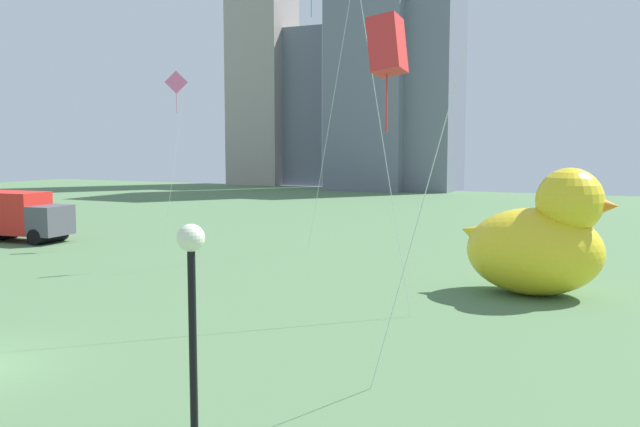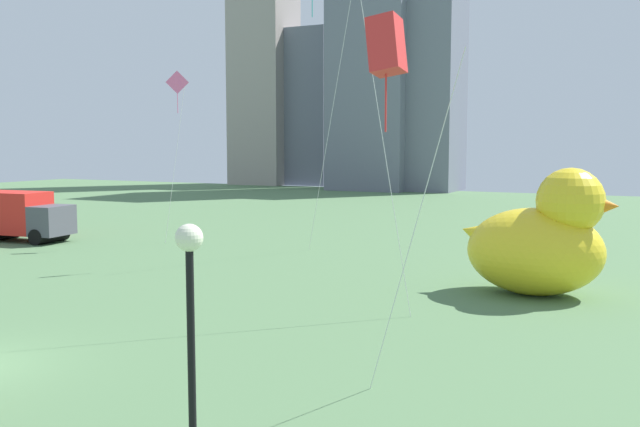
% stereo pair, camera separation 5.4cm
% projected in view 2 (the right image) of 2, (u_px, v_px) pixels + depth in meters
% --- Properties ---
extents(giant_inflatable_duck, '(5.77, 3.70, 4.78)m').
position_uv_depth(giant_inflatable_duck, '(541.00, 241.00, 25.80)').
color(giant_inflatable_duck, yellow).
rests_on(giant_inflatable_duck, ground).
extents(lamppost, '(0.42, 0.42, 4.49)m').
position_uv_depth(lamppost, '(190.00, 304.00, 10.31)').
color(lamppost, black).
rests_on(lamppost, ground).
extents(box_truck, '(5.95, 2.85, 2.85)m').
position_uv_depth(box_truck, '(21.00, 216.00, 40.20)').
color(box_truck, red).
rests_on(box_truck, ground).
extents(city_skyline, '(31.91, 18.67, 38.87)m').
position_uv_depth(city_skyline, '(342.00, 70.00, 89.31)').
color(city_skyline, '#9E938C').
rests_on(city_skyline, ground).
extents(kite_pink, '(1.48, 1.32, 9.66)m').
position_uv_depth(kite_pink, '(177.00, 89.00, 38.45)').
color(kite_pink, silver).
rests_on(kite_pink, ground).
extents(kite_red, '(2.24, 1.75, 8.21)m').
position_uv_depth(kite_red, '(387.00, 47.00, 13.71)').
color(kite_red, silver).
rests_on(kite_red, ground).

